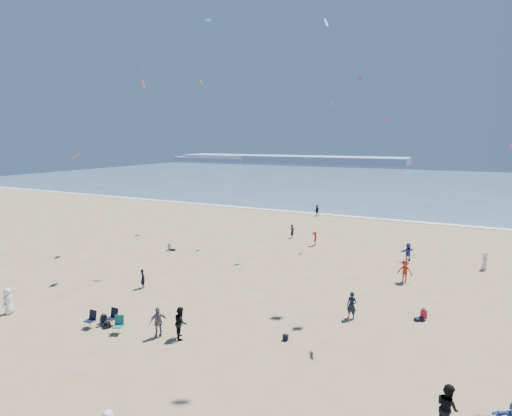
% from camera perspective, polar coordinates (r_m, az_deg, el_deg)
% --- Properties ---
extents(ground, '(220.00, 220.00, 0.00)m').
position_cam_1_polar(ground, '(19.35, -17.66, -25.04)').
color(ground, tan).
rests_on(ground, ground).
extents(ocean, '(220.00, 100.00, 0.06)m').
position_cam_1_polar(ocean, '(107.36, 19.91, 3.36)').
color(ocean, '#476B84').
rests_on(ocean, ground).
extents(surf_line, '(220.00, 1.20, 0.08)m').
position_cam_1_polar(surf_line, '(58.36, 14.38, -1.28)').
color(surf_line, white).
rests_on(surf_line, ground).
extents(headland_far, '(110.00, 20.00, 3.20)m').
position_cam_1_polar(headland_far, '(194.98, 4.64, 6.99)').
color(headland_far, '#7A8EA8').
rests_on(headland_far, ground).
extents(headland_near, '(40.00, 14.00, 2.00)m').
position_cam_1_polar(headland_near, '(208.70, -6.23, 6.97)').
color(headland_near, '#7A8EA8').
rests_on(headland_near, ground).
extents(standing_flyers, '(28.43, 46.62, 1.89)m').
position_cam_1_polar(standing_flyers, '(29.25, 9.21, -10.51)').
color(standing_flyers, '#AD2A18').
rests_on(standing_flyers, ground).
extents(seated_group, '(24.76, 27.31, 0.84)m').
position_cam_1_polar(seated_group, '(21.74, -5.45, -19.12)').
color(seated_group, white).
rests_on(seated_group, ground).
extents(chair_cluster, '(2.71, 1.41, 1.00)m').
position_cam_1_polar(chair_cluster, '(25.64, -20.58, -14.84)').
color(chair_cluster, black).
rests_on(chair_cluster, ground).
extents(white_tote, '(0.35, 0.20, 0.40)m').
position_cam_1_polar(white_tote, '(26.49, -21.07, -14.75)').
color(white_tote, silver).
rests_on(white_tote, ground).
extents(black_backpack, '(0.30, 0.22, 0.38)m').
position_cam_1_polar(black_backpack, '(25.90, -20.49, -15.33)').
color(black_backpack, black).
rests_on(black_backpack, ground).
extents(navy_bag, '(0.28, 0.18, 0.34)m').
position_cam_1_polar(navy_bag, '(23.11, 4.24, -17.94)').
color(navy_bag, black).
rests_on(navy_bag, ground).
extents(kites_aloft, '(38.75, 40.17, 26.42)m').
position_cam_1_polar(kites_aloft, '(24.52, 21.04, 18.89)').
color(kites_aloft, '#429729').
rests_on(kites_aloft, ground).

